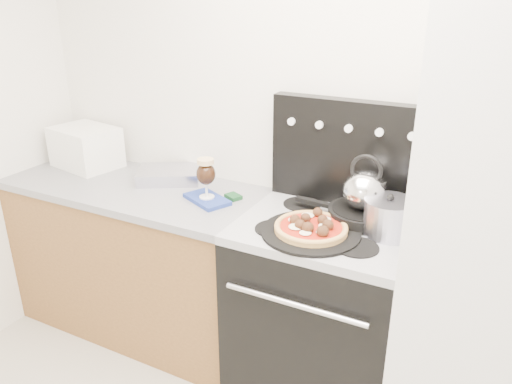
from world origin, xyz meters
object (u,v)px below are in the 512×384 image
Objects in this scene: fridge at (502,257)px; toaster_oven at (86,147)px; beer_glass at (206,178)px; stock_pot at (388,218)px; tea_kettle at (365,187)px; base_cabinet at (142,261)px; stove_body at (321,315)px; pizza_pan at (311,232)px; oven_mitt at (207,199)px; pizza at (311,226)px; skillet at (362,215)px.

fridge is 2.26m from toaster_oven.
beer_glass is 1.01× the size of stock_pot.
toaster_oven is 1.68m from tea_kettle.
toaster_oven is (-0.45, 0.12, 0.59)m from base_cabinet.
stove_body is at bearing -132.55° from tea_kettle.
fridge is at bearing 7.27° from pizza_pan.
stove_body is at bearing -1.32° from oven_mitt.
pizza reaches higher than stove_body.
pizza_pan is at bearing -118.09° from tea_kettle.
tea_kettle is (0.76, 0.10, 0.17)m from oven_mitt.
toaster_oven is at bearing 172.10° from beer_glass.
toaster_oven is at bearing 165.39° from base_cabinet.
pizza is 1.45× the size of tea_kettle.
stove_body is 0.46× the size of fridge.
stove_body is 2.07× the size of pizza_pan.
pizza_pan is (-0.73, -0.09, -0.02)m from fridge.
stock_pot is at bearing 173.75° from fridge.
toaster_oven is at bearing 175.76° from fridge.
stock_pot is at bearing 7.12° from toaster_oven.
beer_glass is at bearing -172.78° from skillet.
stock_pot is (0.89, 0.01, -0.03)m from beer_glass.
pizza_pan is at bearing -104.08° from stove_body.
stock_pot is (0.29, 0.14, 0.07)m from pizza_pan.
toaster_oven is 1.55m from pizza.
stove_body reaches higher than base_cabinet.
skillet is at bearing 146.49° from stock_pot.
stove_body is 0.53m from skillet.
base_cabinet is at bearing 178.70° from stove_body.
pizza is 0.32m from stock_pot.
fridge reaches higher than skillet.
pizza_pan is at bearing -12.37° from oven_mitt.
tea_kettle is (-0.57, 0.14, 0.13)m from fridge.
tea_kettle is at bearing 3.99° from base_cabinet.
fridge reaches higher than toaster_oven.
skillet is (0.16, 0.23, -0.01)m from pizza.
stock_pot is (1.36, -0.00, 0.56)m from base_cabinet.
pizza reaches higher than skillet.
fridge is at bearing -1.70° from oven_mitt.
base_cabinet is 3.90× the size of toaster_oven.
toaster_oven is 1.55m from pizza_pan.
base_cabinet is 7.14× the size of stock_pot.
beer_glass is (0.92, -0.13, 0.01)m from toaster_oven.
fridge is 0.45m from stock_pot.
base_cabinet is 0.76m from beer_glass.
stove_body is at bearing 5.65° from toaster_oven.
skillet is (0.76, 0.10, -0.08)m from beer_glass.
stock_pot is at bearing 0.57° from beer_glass.
tea_kettle is (0.13, 0.11, 0.64)m from stove_body.
tea_kettle is at bearing 55.79° from pizza_pan.
oven_mitt is at bearing -1.27° from base_cabinet.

